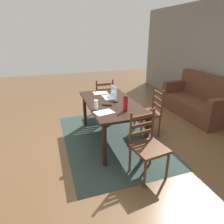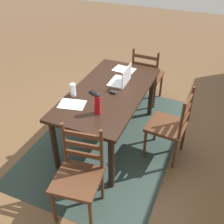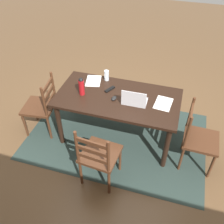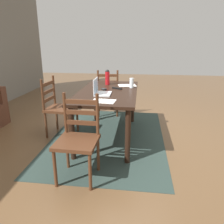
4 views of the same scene
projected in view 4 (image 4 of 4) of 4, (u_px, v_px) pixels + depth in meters
name	position (u px, v px, depth m)	size (l,w,h in m)	color
ground_plane	(108.00, 137.00, 3.63)	(14.00, 14.00, 0.00)	brown
area_rug	(108.00, 136.00, 3.63)	(2.66, 1.76, 0.01)	#283833
dining_table	(108.00, 97.00, 3.42)	(1.68, 0.87, 0.77)	black
chair_left_far	(78.00, 139.00, 2.44)	(0.45, 0.45, 0.95)	#4C2B19
chair_far_head	(59.00, 108.00, 3.59)	(0.48, 0.48, 0.95)	#4C2B19
chair_right_far	(108.00, 93.00, 4.57)	(0.50, 0.50, 0.95)	#4C2B19
laptop	(100.00, 90.00, 3.15)	(0.32, 0.23, 0.23)	silver
water_bottle	(107.00, 77.00, 3.82)	(0.08, 0.08, 0.26)	#A81419
drinking_glass	(132.00, 83.00, 3.58)	(0.07, 0.07, 0.16)	silver
computer_mouse	(104.00, 89.00, 3.43)	(0.06, 0.10, 0.03)	black
tv_remote	(117.00, 88.00, 3.51)	(0.04, 0.17, 0.02)	black
paper_stack_left	(127.00, 85.00, 3.78)	(0.21, 0.30, 0.00)	white
paper_stack_right	(103.00, 101.00, 2.81)	(0.21, 0.30, 0.00)	white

